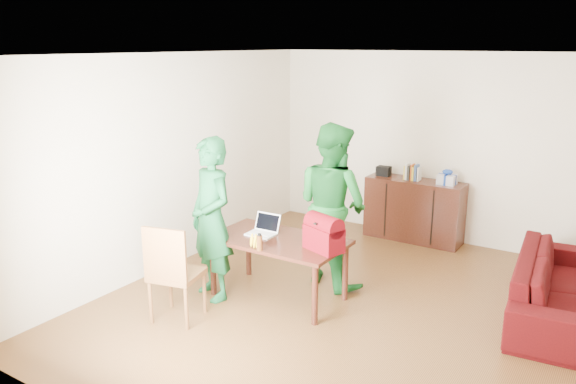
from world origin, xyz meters
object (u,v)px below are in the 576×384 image
Objects in this scene: table at (278,246)px; red_bag at (324,236)px; chair at (177,291)px; bottle at (260,242)px; laptop at (261,231)px; person_near at (211,219)px; sofa at (560,287)px; person_far at (332,205)px.

red_bag is at bearing -3.53° from table.
bottle is (0.64, 0.60, 0.49)m from chair.
bottle is 0.45× the size of red_bag.
chair is at bearing -121.30° from table.
table is at bearing 95.03° from bottle.
laptop reaches higher than table.
laptop is 0.49m from bottle.
sofa is (3.38, 1.61, -0.60)m from person_near.
chair is 1.64m from red_bag.
chair is 0.48× the size of sofa.
person_near reaches higher than red_bag.
table is 4.66× the size of laptop.
person_far is 0.81m from red_bag.
chair is at bearing -121.96° from red_bag.
table is at bearing -164.19° from red_bag.
chair is at bearing -136.86° from bottle.
bottle is 0.08× the size of sofa.
person_far is at bearing 76.93° from bottle.
table is 0.44m from bottle.
table is 1.42× the size of chair.
red_bag reaches higher than sofa.
sofa is at bearing 21.20° from laptop.
red_bag is (1.20, 0.97, 0.55)m from chair.
bottle is (0.04, -0.41, 0.18)m from table.
laptop is at bearing 123.91° from bottle.
person_far is at bearing 67.07° from table.
person_near is at bearing -150.32° from table.
person_far is 0.91m from laptop.
sofa is at bearing 49.66° from red_bag.
person_far is (0.90, 1.71, 0.66)m from chair.
person_far is at bearing 51.85° from laptop.
bottle is 3.20m from sofa.
person_far is 2.58m from sofa.
person_near is (-0.64, -0.37, 0.30)m from table.
bottle is at bearing 29.61° from chair.
chair is 1.15m from laptop.
person_far is at bearing 48.78° from chair.
person_far is 6.02× the size of laptop.
chair is 0.58× the size of person_near.
red_bag is at bearing 25.49° from chair.
sofa is (3.34, 2.24, 0.01)m from chair.
laptop is at bearing 107.26° from sofa.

